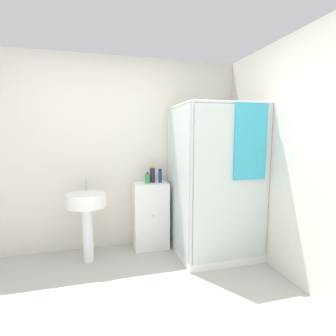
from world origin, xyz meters
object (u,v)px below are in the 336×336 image
object	(u,v)px
shampoo_bottle_tall_black	(152,174)
shampoo_bottle_blue	(160,176)
sink	(87,209)
soap_dispenser	(147,179)

from	to	relation	value
shampoo_bottle_tall_black	shampoo_bottle_blue	xyz separation A→B (m)	(0.10, -0.03, -0.02)
sink	shampoo_bottle_tall_black	size ratio (longest dim) A/B	4.44
sink	soap_dispenser	world-z (taller)	soap_dispenser
sink	shampoo_bottle_blue	distance (m)	1.00
sink	soap_dispenser	size ratio (longest dim) A/B	6.52
sink	shampoo_bottle_blue	world-z (taller)	shampoo_bottle_blue
shampoo_bottle_tall_black	sink	bearing A→B (deg)	-164.39
shampoo_bottle_tall_black	shampoo_bottle_blue	distance (m)	0.10
soap_dispenser	shampoo_bottle_blue	size ratio (longest dim) A/B	0.81
sink	shampoo_bottle_tall_black	world-z (taller)	shampoo_bottle_tall_black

